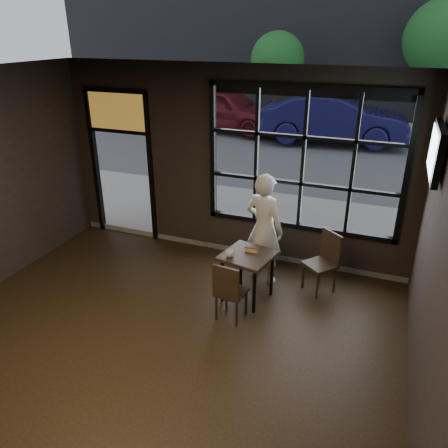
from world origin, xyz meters
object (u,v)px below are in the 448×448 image
at_px(cafe_table, 247,276).
at_px(chair_near, 231,290).
at_px(navy_car, 334,119).
at_px(man, 264,229).

height_order(cafe_table, chair_near, chair_near).
bearing_deg(cafe_table, chair_near, -84.13).
xyz_separation_m(cafe_table, navy_car, (-0.25, 9.83, 0.52)).
distance_m(cafe_table, man, 0.79).
bearing_deg(man, chair_near, 102.11).
xyz_separation_m(man, navy_car, (-0.31, 9.22, 0.01)).
bearing_deg(man, navy_car, -70.65).
relative_size(chair_near, navy_car, 0.18).
distance_m(chair_near, man, 1.22).
relative_size(cafe_table, man, 0.42).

